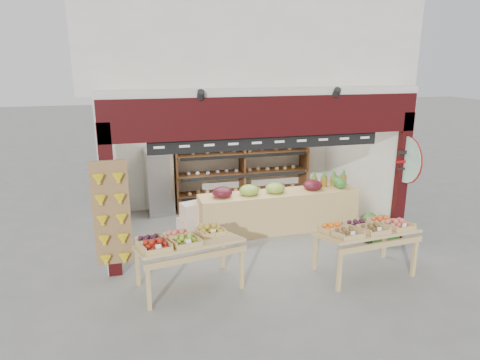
% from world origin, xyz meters
% --- Properties ---
extents(ground, '(60.00, 60.00, 0.00)m').
position_xyz_m(ground, '(0.00, 0.00, 0.00)').
color(ground, slate).
rests_on(ground, ground).
extents(shop_structure, '(6.36, 5.12, 5.40)m').
position_xyz_m(shop_structure, '(0.00, 1.61, 3.92)').
color(shop_structure, silver).
rests_on(shop_structure, ground).
extents(banana_board, '(0.60, 0.15, 1.80)m').
position_xyz_m(banana_board, '(-2.73, -1.17, 1.12)').
color(banana_board, '#8A613E').
rests_on(banana_board, ground).
extents(gift_sign, '(0.04, 0.93, 0.92)m').
position_xyz_m(gift_sign, '(2.75, -1.15, 1.75)').
color(gift_sign, '#BAE9CC').
rests_on(gift_sign, ground).
extents(back_shelving, '(3.35, 0.55, 2.04)m').
position_xyz_m(back_shelving, '(0.31, 1.92, 1.21)').
color(back_shelving, brown).
rests_on(back_shelving, ground).
extents(refrigerator, '(0.69, 0.69, 1.59)m').
position_xyz_m(refrigerator, '(-1.77, 1.89, 0.80)').
color(refrigerator, '#BABCC2').
rests_on(refrigerator, ground).
extents(cardboard_stack, '(1.08, 0.89, 0.71)m').
position_xyz_m(cardboard_stack, '(-1.03, 0.46, 0.26)').
color(cardboard_stack, white).
rests_on(cardboard_stack, ground).
extents(mid_counter, '(3.47, 0.73, 1.09)m').
position_xyz_m(mid_counter, '(0.65, 0.15, 0.47)').
color(mid_counter, tan).
rests_on(mid_counter, ground).
extents(display_table_left, '(1.76, 1.18, 1.04)m').
position_xyz_m(display_table_left, '(-1.68, -1.79, 0.80)').
color(display_table_left, tan).
rests_on(display_table_left, ground).
extents(display_table_right, '(1.68, 1.04, 1.02)m').
position_xyz_m(display_table_right, '(1.43, -2.07, 0.80)').
color(display_table_right, tan).
rests_on(display_table_right, ground).
extents(watermelon_pile, '(0.72, 0.74, 0.56)m').
position_xyz_m(watermelon_pile, '(2.44, -0.93, 0.22)').
color(watermelon_pile, '#1C531B').
rests_on(watermelon_pile, ground).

